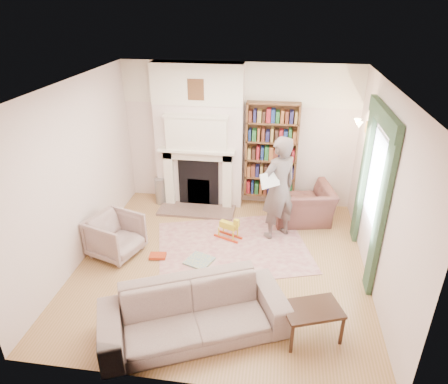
% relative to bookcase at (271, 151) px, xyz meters
% --- Properties ---
extents(floor, '(4.50, 4.50, 0.00)m').
position_rel_bookcase_xyz_m(floor, '(-0.65, -2.12, -1.18)').
color(floor, olive).
rests_on(floor, ground).
extents(ceiling, '(4.50, 4.50, 0.00)m').
position_rel_bookcase_xyz_m(ceiling, '(-0.65, -2.12, 1.62)').
color(ceiling, white).
rests_on(ceiling, wall_back).
extents(wall_back, '(4.50, 0.00, 4.50)m').
position_rel_bookcase_xyz_m(wall_back, '(-0.65, 0.13, 0.22)').
color(wall_back, silver).
rests_on(wall_back, floor).
extents(wall_front, '(4.50, 0.00, 4.50)m').
position_rel_bookcase_xyz_m(wall_front, '(-0.65, -4.37, 0.22)').
color(wall_front, silver).
rests_on(wall_front, floor).
extents(wall_left, '(0.00, 4.50, 4.50)m').
position_rel_bookcase_xyz_m(wall_left, '(-2.90, -2.12, 0.22)').
color(wall_left, silver).
rests_on(wall_left, floor).
extents(wall_right, '(0.00, 4.50, 4.50)m').
position_rel_bookcase_xyz_m(wall_right, '(1.60, -2.12, 0.22)').
color(wall_right, silver).
rests_on(wall_right, floor).
extents(fireplace, '(1.70, 0.58, 2.80)m').
position_rel_bookcase_xyz_m(fireplace, '(-1.40, -0.07, 0.21)').
color(fireplace, silver).
rests_on(fireplace, floor).
extents(bookcase, '(1.00, 0.24, 1.85)m').
position_rel_bookcase_xyz_m(bookcase, '(0.00, 0.00, 0.00)').
color(bookcase, brown).
rests_on(bookcase, floor).
extents(window, '(0.02, 0.90, 1.30)m').
position_rel_bookcase_xyz_m(window, '(1.58, -1.72, 0.27)').
color(window, silver).
rests_on(window, wall_right).
extents(curtain_left, '(0.07, 0.32, 2.40)m').
position_rel_bookcase_xyz_m(curtain_left, '(1.55, -2.42, 0.02)').
color(curtain_left, '#2D452C').
rests_on(curtain_left, floor).
extents(curtain_right, '(0.07, 0.32, 2.40)m').
position_rel_bookcase_xyz_m(curtain_right, '(1.55, -1.02, 0.02)').
color(curtain_right, '#2D452C').
rests_on(curtain_right, floor).
extents(pelmet, '(0.09, 1.70, 0.24)m').
position_rel_bookcase_xyz_m(pelmet, '(1.54, -1.72, 1.20)').
color(pelmet, '#2D452C').
rests_on(pelmet, wall_right).
extents(wall_sconce, '(0.20, 0.24, 0.24)m').
position_rel_bookcase_xyz_m(wall_sconce, '(1.38, -0.62, 0.72)').
color(wall_sconce, gold).
rests_on(wall_sconce, wall_right).
extents(rug, '(2.93, 2.55, 0.01)m').
position_rel_bookcase_xyz_m(rug, '(-0.53, -1.64, -1.17)').
color(rug, '#C5AD95').
rests_on(rug, floor).
extents(armchair_reading, '(1.25, 1.14, 0.70)m').
position_rel_bookcase_xyz_m(armchair_reading, '(0.63, -0.57, -0.82)').
color(armchair_reading, '#4B2828').
rests_on(armchair_reading, floor).
extents(armchair_left, '(0.95, 0.93, 0.69)m').
position_rel_bookcase_xyz_m(armchair_left, '(-2.40, -2.11, -0.83)').
color(armchair_left, '#ABA28D').
rests_on(armchair_left, floor).
extents(sofa, '(2.46, 1.75, 0.67)m').
position_rel_bookcase_xyz_m(sofa, '(-0.77, -3.64, -0.84)').
color(sofa, '#9E9482').
rests_on(sofa, floor).
extents(man_reading, '(0.81, 0.77, 1.86)m').
position_rel_bookcase_xyz_m(man_reading, '(0.18, -1.17, -0.25)').
color(man_reading, '#584B46').
rests_on(man_reading, floor).
extents(newspaper, '(0.34, 0.30, 0.24)m').
position_rel_bookcase_xyz_m(newspaper, '(0.03, -1.37, -0.00)').
color(newspaper, silver).
rests_on(newspaper, man_reading).
extents(coffee_table, '(0.81, 0.66, 0.45)m').
position_rel_bookcase_xyz_m(coffee_table, '(0.67, -3.47, -0.95)').
color(coffee_table, '#361E12').
rests_on(coffee_table, floor).
extents(paraffin_heater, '(0.27, 0.27, 0.55)m').
position_rel_bookcase_xyz_m(paraffin_heater, '(-2.19, -0.24, -0.90)').
color(paraffin_heater, '#929499').
rests_on(paraffin_heater, floor).
extents(rocking_horse, '(0.52, 0.37, 0.43)m').
position_rel_bookcase_xyz_m(rocking_horse, '(-0.65, -1.38, -0.96)').
color(rocking_horse, gold).
rests_on(rocking_horse, rug).
extents(board_game, '(0.51, 0.51, 0.03)m').
position_rel_bookcase_xyz_m(board_game, '(-1.01, -2.16, -1.15)').
color(board_game, gold).
rests_on(board_game, rug).
extents(game_box_lid, '(0.29, 0.21, 0.04)m').
position_rel_bookcase_xyz_m(game_box_lid, '(-1.71, -2.14, -1.14)').
color(game_box_lid, '#A12E12').
rests_on(game_box_lid, rug).
extents(comic_annuals, '(0.79, 0.65, 0.02)m').
position_rel_bookcase_xyz_m(comic_annuals, '(-0.34, -2.58, -1.16)').
color(comic_annuals, red).
rests_on(comic_annuals, rug).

